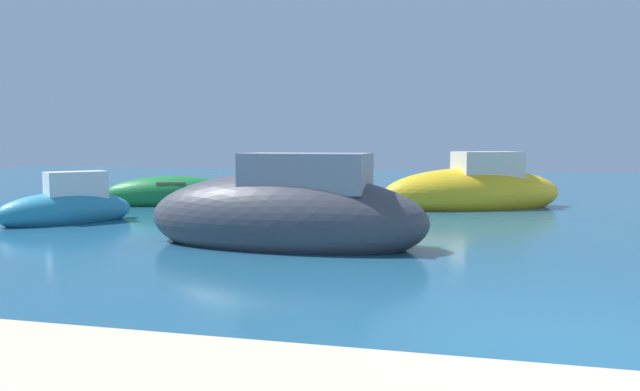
# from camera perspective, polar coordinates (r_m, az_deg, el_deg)

# --- Properties ---
(ground) EXTENTS (80.00, 80.00, 0.00)m
(ground) POSITION_cam_1_polar(r_m,az_deg,el_deg) (7.22, 24.24, -13.16)
(ground) COLOR #1E5170
(moored_boat_0) EXTENTS (6.59, 4.53, 2.30)m
(moored_boat_0) POSITION_cam_1_polar(r_m,az_deg,el_deg) (20.58, 14.66, 0.43)
(moored_boat_0) COLOR gold
(moored_boat_0) RESTS_ON ground
(moored_boat_2) EXTENTS (6.26, 2.43, 2.44)m
(moored_boat_2) POSITION_cam_1_polar(r_m,az_deg,el_deg) (12.68, -3.25, -1.91)
(moored_boat_2) COLOR #3F3F47
(moored_boat_2) RESTS_ON ground
(moored_boat_3) EXTENTS (3.17, 3.59, 1.66)m
(moored_boat_3) POSITION_cam_1_polar(r_m,az_deg,el_deg) (17.76, -23.17, -1.09)
(moored_boat_3) COLOR teal
(moored_boat_3) RESTS_ON ground
(moored_boat_6) EXTENTS (4.95, 3.07, 1.33)m
(moored_boat_6) POSITION_cam_1_polar(r_m,az_deg,el_deg) (21.62, -14.07, 0.11)
(moored_boat_6) COLOR #197233
(moored_boat_6) RESTS_ON ground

